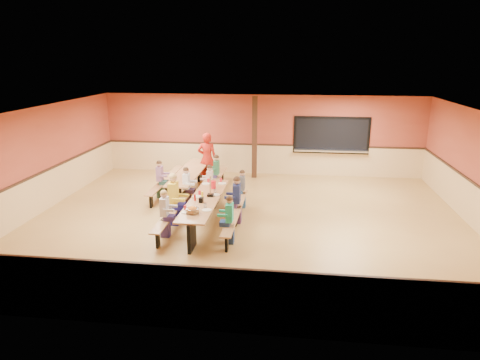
# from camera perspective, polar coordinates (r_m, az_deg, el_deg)

# --- Properties ---
(ground) EXTENTS (12.00, 12.00, 0.00)m
(ground) POSITION_cam_1_polar(r_m,az_deg,el_deg) (11.85, 0.92, -5.39)
(ground) COLOR olive
(ground) RESTS_ON ground
(room_envelope) EXTENTS (12.04, 10.04, 3.02)m
(room_envelope) POSITION_cam_1_polar(r_m,az_deg,el_deg) (11.61, 0.93, -2.22)
(room_envelope) COLOR #9B402D
(room_envelope) RESTS_ON ground
(kitchen_pass_through) EXTENTS (2.78, 0.28, 1.38)m
(kitchen_pass_through) POSITION_cam_1_polar(r_m,az_deg,el_deg) (16.24, 12.08, 5.65)
(kitchen_pass_through) COLOR black
(kitchen_pass_through) RESTS_ON ground
(structural_post) EXTENTS (0.18, 0.18, 3.00)m
(structural_post) POSITION_cam_1_polar(r_m,az_deg,el_deg) (15.68, 1.96, 5.67)
(structural_post) COLOR black
(structural_post) RESTS_ON ground
(cafeteria_table_main) EXTENTS (1.91, 3.70, 0.74)m
(cafeteria_table_main) POSITION_cam_1_polar(r_m,az_deg,el_deg) (11.43, -4.70, -3.46)
(cafeteria_table_main) COLOR #9D6A3E
(cafeteria_table_main) RESTS_ON ground
(cafeteria_table_second) EXTENTS (1.91, 3.70, 0.74)m
(cafeteria_table_second) POSITION_cam_1_polar(r_m,az_deg,el_deg) (14.14, -6.69, 0.35)
(cafeteria_table_second) COLOR #9D6A3E
(cafeteria_table_second) RESTS_ON ground
(seated_child_white_left) EXTENTS (0.37, 0.30, 1.20)m
(seated_child_white_left) POSITION_cam_1_polar(r_m,az_deg,el_deg) (10.77, -10.00, -4.48)
(seated_child_white_left) COLOR silver
(seated_child_white_left) RESTS_ON ground
(seated_adult_yellow) EXTENTS (0.46, 0.38, 1.39)m
(seated_adult_yellow) POSITION_cam_1_polar(r_m,az_deg,el_deg) (11.49, -8.84, -2.59)
(seated_adult_yellow) COLOR gold
(seated_adult_yellow) RESTS_ON ground
(seated_child_grey_left) EXTENTS (0.37, 0.30, 1.21)m
(seated_child_grey_left) POSITION_cam_1_polar(r_m,az_deg,el_deg) (12.80, -7.14, -1.00)
(seated_child_grey_left) COLOR silver
(seated_child_grey_left) RESTS_ON ground
(seated_child_teal_right) EXTENTS (0.35, 0.29, 1.18)m
(seated_child_teal_right) POSITION_cam_1_polar(r_m,az_deg,el_deg) (10.25, -1.41, -5.38)
(seated_child_teal_right) COLOR #24AB83
(seated_child_teal_right) RESTS_ON ground
(seated_child_navy_right) EXTENTS (0.40, 0.33, 1.28)m
(seated_child_navy_right) POSITION_cam_1_polar(r_m,az_deg,el_deg) (11.48, -0.43, -2.72)
(seated_child_navy_right) COLOR #1B224D
(seated_child_navy_right) RESTS_ON ground
(seated_child_char_right) EXTENTS (0.33, 0.27, 1.14)m
(seated_child_char_right) POSITION_cam_1_polar(r_m,az_deg,el_deg) (12.66, 0.30, -1.22)
(seated_child_char_right) COLOR #474952
(seated_child_char_right) RESTS_ON ground
(seated_child_purple_sec) EXTENTS (0.36, 0.30, 1.20)m
(seated_child_purple_sec) POSITION_cam_1_polar(r_m,az_deg,el_deg) (13.79, -10.62, 0.08)
(seated_child_purple_sec) COLOR #8A5C83
(seated_child_purple_sec) RESTS_ON ground
(seated_child_green_sec) EXTENTS (0.37, 0.30, 1.21)m
(seated_child_green_sec) POSITION_cam_1_polar(r_m,az_deg,el_deg) (14.30, -3.14, 0.93)
(seated_child_green_sec) COLOR #317149
(seated_child_green_sec) RESTS_ON ground
(seated_child_tan_sec) EXTENTS (0.35, 0.28, 1.16)m
(seated_child_tan_sec) POSITION_cam_1_polar(r_m,az_deg,el_deg) (13.19, -4.04, -0.50)
(seated_child_tan_sec) COLOR beige
(seated_child_tan_sec) RESTS_ON ground
(standing_woman) EXTENTS (0.68, 0.46, 1.83)m
(standing_woman) POSITION_cam_1_polar(r_m,az_deg,el_deg) (14.99, -4.41, 2.87)
(standing_woman) COLOR #A71D13
(standing_woman) RESTS_ON ground
(punch_pitcher) EXTENTS (0.16, 0.16, 0.22)m
(punch_pitcher) POSITION_cam_1_polar(r_m,az_deg,el_deg) (12.14, -3.61, -0.63)
(punch_pitcher) COLOR red
(punch_pitcher) RESTS_ON cafeteria_table_main
(chip_bowl) EXTENTS (0.32, 0.32, 0.15)m
(chip_bowl) POSITION_cam_1_polar(r_m,az_deg,el_deg) (10.30, -6.37, -4.03)
(chip_bowl) COLOR orange
(chip_bowl) RESTS_ON cafeteria_table_main
(napkin_dispenser) EXTENTS (0.10, 0.14, 0.13)m
(napkin_dispenser) POSITION_cam_1_polar(r_m,az_deg,el_deg) (11.03, -5.20, -2.67)
(napkin_dispenser) COLOR black
(napkin_dispenser) RESTS_ON cafeteria_table_main
(condiment_mustard) EXTENTS (0.06, 0.06, 0.17)m
(condiment_mustard) POSITION_cam_1_polar(r_m,az_deg,el_deg) (11.37, -5.06, -1.97)
(condiment_mustard) COLOR yellow
(condiment_mustard) RESTS_ON cafeteria_table_main
(condiment_ketchup) EXTENTS (0.06, 0.06, 0.17)m
(condiment_ketchup) POSITION_cam_1_polar(r_m,az_deg,el_deg) (11.18, -6.04, -2.32)
(condiment_ketchup) COLOR #B2140F
(condiment_ketchup) RESTS_ON cafeteria_table_main
(table_paddle) EXTENTS (0.16, 0.16, 0.56)m
(table_paddle) POSITION_cam_1_polar(r_m,az_deg,el_deg) (11.47, -3.96, -1.51)
(table_paddle) COLOR black
(table_paddle) RESTS_ON cafeteria_table_main
(place_settings) EXTENTS (0.65, 3.30, 0.11)m
(place_settings) POSITION_cam_1_polar(r_m,az_deg,el_deg) (11.34, -4.73, -2.17)
(place_settings) COLOR beige
(place_settings) RESTS_ON cafeteria_table_main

